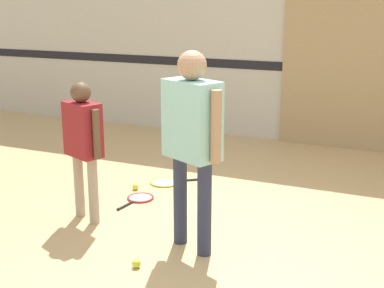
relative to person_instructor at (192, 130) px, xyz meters
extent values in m
plane|color=tan|center=(0.18, 0.12, -0.96)|extent=(16.00, 16.00, 0.00)
cube|color=beige|center=(0.18, 3.56, 0.64)|extent=(16.00, 0.06, 3.20)
cube|color=black|center=(0.18, 3.52, 0.06)|extent=(16.00, 0.01, 0.12)
cylinder|color=#2D334C|center=(-0.13, 0.06, -0.59)|extent=(0.11, 0.11, 0.74)
cylinder|color=#2D334C|center=(0.13, -0.06, -0.59)|extent=(0.11, 0.11, 0.74)
cube|color=#99D8D1|center=(0.00, 0.00, 0.08)|extent=(0.49, 0.40, 0.59)
sphere|color=tan|center=(0.00, 0.00, 0.48)|extent=(0.22, 0.22, 0.22)
cylinder|color=tan|center=(-0.23, 0.11, 0.07)|extent=(0.08, 0.08, 0.53)
cylinder|color=tan|center=(0.23, -0.11, 0.07)|extent=(0.08, 0.08, 0.53)
cylinder|color=tan|center=(-1.19, 0.18, -0.66)|extent=(0.09, 0.09, 0.59)
cylinder|color=tan|center=(-0.98, 0.10, -0.66)|extent=(0.09, 0.09, 0.59)
cube|color=maroon|center=(-1.08, 0.14, -0.13)|extent=(0.39, 0.31, 0.47)
sphere|color=brown|center=(-1.08, 0.14, 0.19)|extent=(0.17, 0.17, 0.17)
cylinder|color=brown|center=(-1.27, 0.22, -0.14)|extent=(0.06, 0.06, 0.42)
cylinder|color=brown|center=(-0.90, 0.07, -0.14)|extent=(0.06, 0.06, 0.42)
torus|color=red|center=(-0.90, 0.78, -0.95)|extent=(0.29, 0.29, 0.02)
cylinder|color=silver|center=(-0.90, 0.78, -0.95)|extent=(0.22, 0.22, 0.01)
cylinder|color=black|center=(-0.93, 0.54, -0.95)|extent=(0.05, 0.23, 0.02)
sphere|color=black|center=(-0.94, 0.43, -0.95)|extent=(0.03, 0.03, 0.03)
torus|color=#C6D838|center=(-0.89, 1.29, -0.95)|extent=(0.44, 0.44, 0.02)
cylinder|color=silver|center=(-0.89, 1.29, -0.95)|extent=(0.27, 0.27, 0.01)
cylinder|color=black|center=(-0.68, 1.45, -0.95)|extent=(0.20, 0.17, 0.02)
sphere|color=black|center=(-0.58, 1.52, -0.95)|extent=(0.03, 0.03, 0.03)
sphere|color=#CCE038|center=(-0.24, -0.46, -0.93)|extent=(0.07, 0.07, 0.07)
sphere|color=#CCE038|center=(-1.07, 0.98, -0.93)|extent=(0.07, 0.07, 0.07)
camera|label=1|loc=(1.56, -3.54, 0.95)|focal=50.00mm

